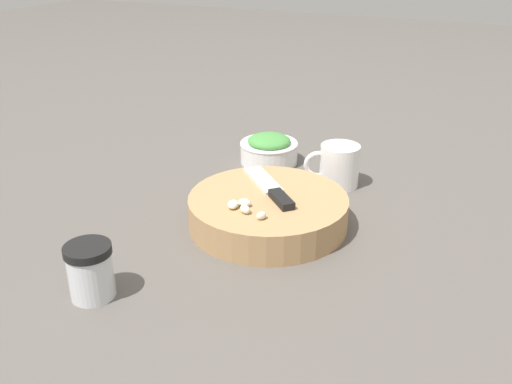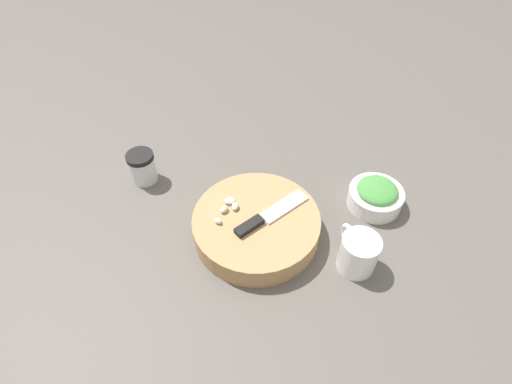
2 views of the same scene
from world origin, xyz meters
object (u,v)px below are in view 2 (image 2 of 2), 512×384
(herb_bowl, at_px, (376,196))
(garlic_cloves, at_px, (228,207))
(cutting_board, at_px, (256,226))
(spice_jar, at_px, (143,167))
(coffee_mug, at_px, (358,253))
(chef_knife, at_px, (269,216))

(herb_bowl, bearing_deg, garlic_cloves, -163.60)
(cutting_board, xyz_separation_m, spice_jar, (-0.30, 0.14, 0.01))
(herb_bowl, distance_m, coffee_mug, 0.18)
(coffee_mug, bearing_deg, spice_jar, 158.74)
(chef_knife, bearing_deg, herb_bowl, 69.32)
(spice_jar, bearing_deg, herb_bowl, -2.43)
(chef_knife, bearing_deg, cutting_board, -126.06)
(chef_knife, distance_m, garlic_cloves, 0.09)
(cutting_board, relative_size, garlic_cloves, 3.50)
(cutting_board, relative_size, herb_bowl, 2.16)
(cutting_board, distance_m, garlic_cloves, 0.07)
(cutting_board, relative_size, spice_jar, 3.41)
(garlic_cloves, xyz_separation_m, coffee_mug, (0.28, -0.08, -0.02))
(spice_jar, bearing_deg, cutting_board, -25.25)
(garlic_cloves, distance_m, coffee_mug, 0.29)
(cutting_board, xyz_separation_m, herb_bowl, (0.27, 0.12, 0.00))
(chef_knife, height_order, coffee_mug, coffee_mug)
(chef_knife, distance_m, spice_jar, 0.35)
(cutting_board, height_order, herb_bowl, herb_bowl)
(garlic_cloves, bearing_deg, cutting_board, -16.44)
(herb_bowl, xyz_separation_m, coffee_mug, (-0.05, -0.17, 0.01))
(garlic_cloves, xyz_separation_m, herb_bowl, (0.33, 0.10, -0.03))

